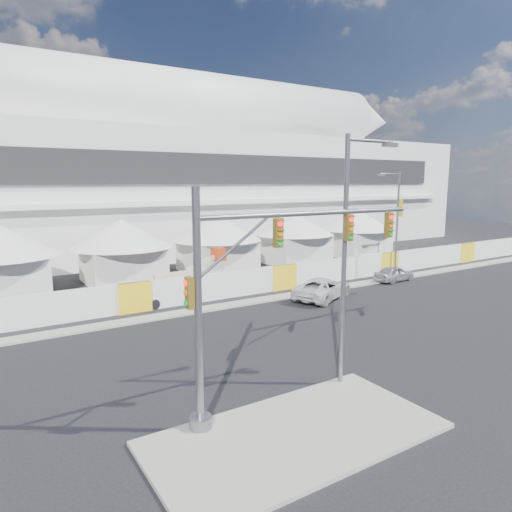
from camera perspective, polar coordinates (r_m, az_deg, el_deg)
ground at (r=22.18m, az=12.97°, el=-13.45°), size 160.00×160.00×0.00m
median_island at (r=16.54m, az=5.06°, el=-21.31°), size 10.00×5.00×0.15m
far_curb at (r=44.63m, az=19.81°, el=-2.14°), size 80.00×1.20×0.12m
stadium at (r=60.50m, az=-9.56°, el=10.08°), size 80.00×24.80×21.98m
tent_row at (r=41.53m, az=-10.43°, el=1.76°), size 53.40×8.40×5.40m
hoarding_fence at (r=36.23m, az=3.48°, el=-2.65°), size 70.00×0.25×2.00m
scaffold_tower at (r=78.85m, az=18.33°, el=7.03°), size 4.40×4.40×12.00m
sedan_silver at (r=40.92m, az=16.90°, el=-2.11°), size 1.84×4.06×1.35m
pickup_curb at (r=33.75m, az=8.30°, el=-4.00°), size 4.63×6.17×1.56m
traffic_mast at (r=16.00m, az=-0.87°, el=-4.61°), size 10.08×0.80×8.19m
streetlight_median at (r=18.86m, az=11.61°, el=1.51°), size 2.82×0.28×10.18m
streetlight_curb at (r=41.11m, az=17.06°, el=4.60°), size 2.76×0.62×9.32m
boom_lift at (r=32.88m, az=-10.38°, el=-4.11°), size 7.07×2.03×3.54m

